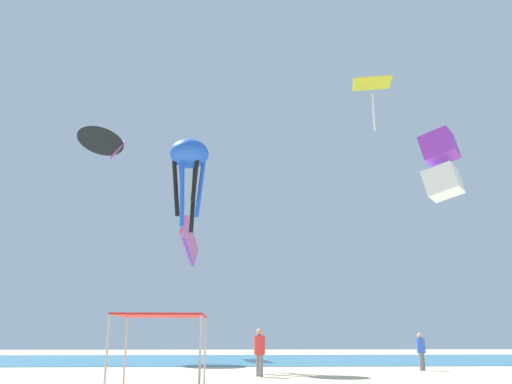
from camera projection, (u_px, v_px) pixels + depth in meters
The scene contains 9 objects.
ocean_strip at pixel (267, 359), 37.37m from camera, with size 110.00×19.38×0.03m, color teal.
canopy_tent at pixel (162, 318), 16.83m from camera, with size 2.82×2.83×2.27m.
person_near_tent at pixel (421, 348), 25.11m from camera, with size 0.42×0.42×1.77m.
person_leftmost at pixel (260, 348), 21.25m from camera, with size 0.45×0.49×1.90m.
kite_parafoil_pink at pixel (189, 242), 41.33m from camera, with size 1.20×5.56×3.39m.
kite_box_purple at pixel (441, 165), 25.10m from camera, with size 2.26×2.20×3.39m.
kite_diamond_yellow at pixel (372, 86), 37.40m from camera, with size 3.21×3.20×3.92m.
kite_octopus_blue at pixel (189, 158), 29.86m from camera, with size 3.16×3.16×5.33m.
kite_delta_black at pixel (102, 138), 41.40m from camera, with size 4.81×4.82×3.26m.
Camera 1 is at (-2.52, -15.33, 1.55)m, focal length 36.10 mm.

